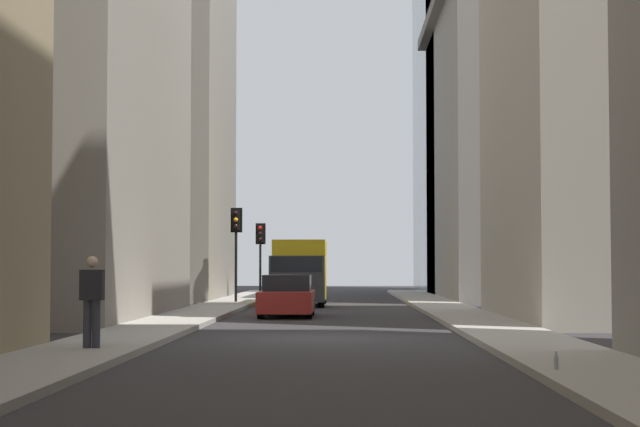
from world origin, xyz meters
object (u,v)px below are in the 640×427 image
object	(u,v)px
traffic_light_midblock	(236,232)
discarded_bottle	(556,362)
sedan_red	(287,297)
pedestrian	(92,298)
delivery_truck	(300,272)
traffic_light_far_junction	(260,243)

from	to	relation	value
traffic_light_midblock	discarded_bottle	xyz separation A→B (m)	(-30.84, -8.00, -2.96)
sedan_red	pedestrian	world-z (taller)	pedestrian
traffic_light_midblock	pedestrian	size ratio (longest dim) A/B	2.37
sedan_red	pedestrian	bearing A→B (deg)	169.39
delivery_truck	traffic_light_far_junction	size ratio (longest dim) A/B	1.69
traffic_light_midblock	traffic_light_far_junction	distance (m)	8.13
delivery_truck	sedan_red	size ratio (longest dim) A/B	1.50
traffic_light_midblock	traffic_light_far_junction	bearing A→B (deg)	-3.18
sedan_red	discarded_bottle	distance (m)	20.41
sedan_red	discarded_bottle	size ratio (longest dim) A/B	15.93
delivery_truck	discarded_bottle	size ratio (longest dim) A/B	23.93
sedan_red	delivery_truck	bearing A→B (deg)	0.00
discarded_bottle	traffic_light_far_junction	bearing A→B (deg)	10.97
traffic_light_midblock	pedestrian	xyz separation A→B (m)	(-26.77, 0.08, -2.10)
pedestrian	delivery_truck	bearing A→B (deg)	-6.44
traffic_light_midblock	delivery_truck	bearing A→B (deg)	-104.51
traffic_light_midblock	discarded_bottle	world-z (taller)	traffic_light_midblock
delivery_truck	pedestrian	world-z (taller)	delivery_truck
traffic_light_far_junction	discarded_bottle	xyz separation A→B (m)	(-38.95, -7.55, -2.69)
traffic_light_far_junction	discarded_bottle	distance (m)	39.77
sedan_red	traffic_light_midblock	world-z (taller)	traffic_light_midblock
traffic_light_far_junction	sedan_red	bearing A→B (deg)	-172.86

